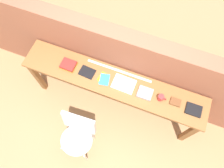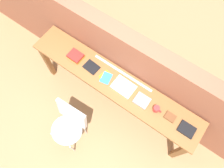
% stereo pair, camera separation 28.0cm
% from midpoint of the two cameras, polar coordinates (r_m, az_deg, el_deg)
% --- Properties ---
extents(ground_plane, '(40.00, 40.00, 0.00)m').
position_cam_midpoint_polar(ground_plane, '(3.58, -0.11, -8.98)').
color(ground_plane, tan).
extents(brick_wall_back, '(6.00, 0.20, 1.46)m').
position_cam_midpoint_polar(brick_wall_back, '(3.11, 6.78, 3.83)').
color(brick_wall_back, '#9E5B42').
rests_on(brick_wall_back, ground).
extents(sideboard, '(2.50, 0.44, 0.88)m').
position_cam_midpoint_polar(sideboard, '(2.96, 3.25, -0.82)').
color(sideboard, '#996033').
rests_on(sideboard, ground).
extents(chair_white_moulded, '(0.46, 0.48, 0.89)m').
position_cam_midpoint_polar(chair_white_moulded, '(3.05, -8.68, -10.74)').
color(chair_white_moulded, silver).
rests_on(chair_white_moulded, ground).
extents(book_stack_leftmost, '(0.20, 0.17, 0.07)m').
position_cam_midpoint_polar(book_stack_leftmost, '(2.99, -6.86, 7.00)').
color(book_stack_leftmost, gold).
rests_on(book_stack_leftmost, sideboard).
extents(magazine_cycling, '(0.21, 0.16, 0.01)m').
position_cam_midpoint_polar(magazine_cycling, '(2.92, -2.68, 4.15)').
color(magazine_cycling, black).
rests_on(magazine_cycling, sideboard).
extents(pamphlet_pile_colourful, '(0.17, 0.19, 0.01)m').
position_cam_midpoint_polar(pamphlet_pile_colourful, '(2.85, 1.11, 1.46)').
color(pamphlet_pile_colourful, green).
rests_on(pamphlet_pile_colourful, sideboard).
extents(book_open_centre, '(0.29, 0.22, 0.02)m').
position_cam_midpoint_polar(book_open_centre, '(2.81, 5.89, -1.03)').
color(book_open_centre, white).
rests_on(book_open_centre, sideboard).
extents(book_grey_hardcover, '(0.19, 0.16, 0.03)m').
position_cam_midpoint_polar(book_grey_hardcover, '(2.77, 10.69, -4.62)').
color(book_grey_hardcover, '#9E9EA3').
rests_on(book_grey_hardcover, sideboard).
extents(mug, '(0.11, 0.08, 0.09)m').
position_cam_midpoint_polar(mug, '(2.74, 14.41, -6.70)').
color(mug, red).
rests_on(mug, sideboard).
extents(leather_journal_brown, '(0.13, 0.10, 0.02)m').
position_cam_midpoint_polar(leather_journal_brown, '(2.79, 17.78, -8.53)').
color(leather_journal_brown, brown).
rests_on(leather_journal_brown, sideboard).
extents(book_repair_rightmost, '(0.19, 0.15, 0.03)m').
position_cam_midpoint_polar(book_repair_rightmost, '(2.82, 21.71, -11.30)').
color(book_repair_rightmost, black).
rests_on(book_repair_rightmost, sideboard).
extents(ruler_metal_back_edge, '(0.90, 0.03, 0.00)m').
position_cam_midpoint_polar(ruler_metal_back_edge, '(2.90, 5.57, 2.61)').
color(ruler_metal_back_edge, silver).
rests_on(ruler_metal_back_edge, sideboard).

